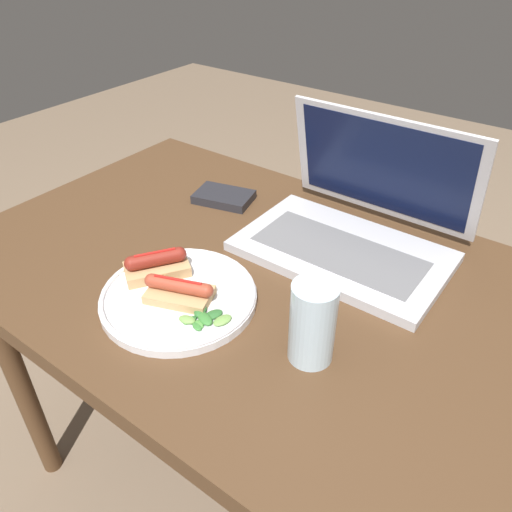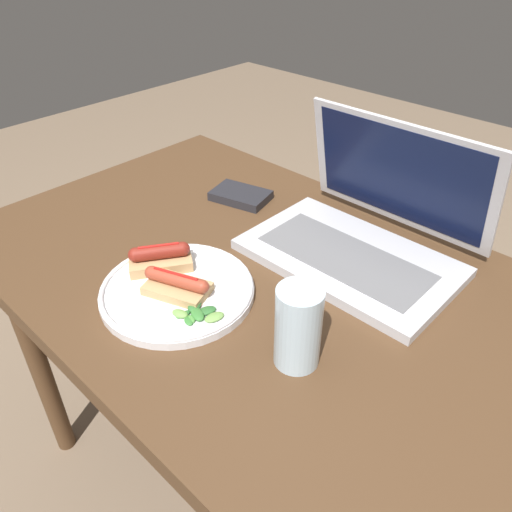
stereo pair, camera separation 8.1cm
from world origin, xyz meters
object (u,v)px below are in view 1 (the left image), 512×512
object	(u,v)px
drinking_glass	(313,323)
external_drive	(224,197)
plate	(179,296)
laptop	(354,227)

from	to	relation	value
drinking_glass	external_drive	bearing A→B (deg)	144.36
plate	external_drive	distance (m)	0.34
laptop	drinking_glass	distance (m)	0.30
plate	external_drive	bearing A→B (deg)	117.09
plate	external_drive	xyz separation A→B (m)	(-0.15, 0.30, -0.00)
plate	external_drive	size ratio (longest dim) A/B	1.85
plate	drinking_glass	size ratio (longest dim) A/B	2.01
external_drive	drinking_glass	bearing A→B (deg)	-50.19
laptop	plate	size ratio (longest dim) A/B	1.47
laptop	drinking_glass	xyz separation A→B (m)	(0.08, -0.29, 0.02)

